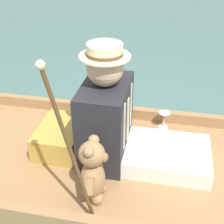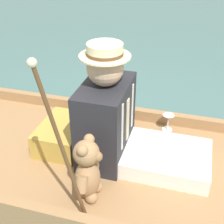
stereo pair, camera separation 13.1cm
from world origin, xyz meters
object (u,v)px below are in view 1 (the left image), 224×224
(seated_person, at_px, (120,123))
(teddy_bear, at_px, (93,172))
(wine_glass, at_px, (164,117))
(walking_cane, at_px, (66,138))

(seated_person, distance_m, teddy_bear, 0.40)
(seated_person, xyz_separation_m, wine_glass, (-0.40, 0.27, -0.17))
(seated_person, relative_size, wine_glass, 6.26)
(wine_glass, bearing_deg, seated_person, -33.31)
(wine_glass, bearing_deg, walking_cane, -23.76)
(teddy_bear, bearing_deg, wine_glass, 156.44)
(teddy_bear, xyz_separation_m, wine_glass, (-0.79, 0.34, -0.08))
(wine_glass, distance_m, walking_cane, 1.12)
(seated_person, relative_size, walking_cane, 0.94)
(seated_person, distance_m, walking_cane, 0.62)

